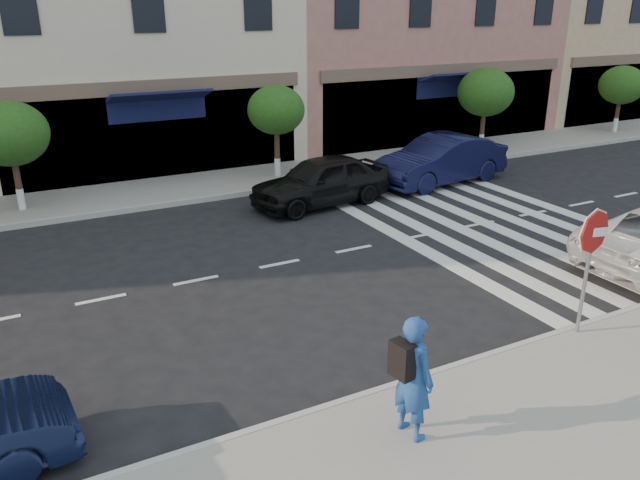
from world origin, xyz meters
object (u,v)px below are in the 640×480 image
at_px(car_far_right, 441,160).
at_px(photographer, 413,377).
at_px(car_far_mid, 321,181).
at_px(stop_sign, 592,243).

bearing_deg(car_far_right, photographer, -47.29).
distance_m(photographer, car_far_right, 13.56).
distance_m(photographer, car_far_mid, 10.93).
bearing_deg(car_far_right, stop_sign, -32.18).
distance_m(stop_sign, car_far_mid, 9.34).
bearing_deg(car_far_mid, car_far_right, 86.15).
xyz_separation_m(stop_sign, car_far_right, (4.35, 9.54, -1.06)).
xyz_separation_m(car_far_mid, car_far_right, (4.65, 0.28, 0.05)).
relative_size(stop_sign, car_far_right, 0.48).
xyz_separation_m(stop_sign, photographer, (-4.30, -0.90, -0.81)).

